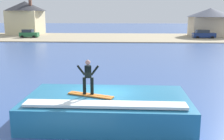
{
  "coord_description": "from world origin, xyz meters",
  "views": [
    {
      "loc": [
        1.25,
        -13.16,
        5.2
      ],
      "look_at": [
        0.3,
        3.58,
        1.68
      ],
      "focal_mm": 43.53,
      "sensor_mm": 36.0,
      "label": 1
    }
  ],
  "objects_px": {
    "surfer": "(88,75)",
    "house_with_chimney": "(26,16)",
    "car_near_shore": "(29,34)",
    "wave_crest": "(107,108)",
    "surfboard": "(91,95)",
    "house_gabled_white": "(210,20)",
    "car_far_shore": "(203,34)"
  },
  "relations": [
    {
      "from": "house_with_chimney",
      "to": "surfboard",
      "type": "bearing_deg",
      "value": -66.71
    },
    {
      "from": "surfer",
      "to": "house_with_chimney",
      "type": "xyz_separation_m",
      "value": [
        -23.09,
        53.84,
        2.15
      ]
    },
    {
      "from": "surfboard",
      "to": "car_far_shore",
      "type": "xyz_separation_m",
      "value": [
        17.32,
        44.76,
        -0.45
      ]
    },
    {
      "from": "house_with_chimney",
      "to": "car_far_shore",
      "type": "bearing_deg",
      "value": -12.71
    },
    {
      "from": "surfboard",
      "to": "car_near_shore",
      "type": "distance_m",
      "value": 48.19
    },
    {
      "from": "wave_crest",
      "to": "house_gabled_white",
      "type": "bearing_deg",
      "value": 68.89
    },
    {
      "from": "wave_crest",
      "to": "house_with_chimney",
      "type": "xyz_separation_m",
      "value": [
        -23.96,
        53.53,
        3.86
      ]
    },
    {
      "from": "house_with_chimney",
      "to": "house_gabled_white",
      "type": "distance_m",
      "value": 43.34
    },
    {
      "from": "house_gabled_white",
      "to": "car_near_shore",
      "type": "bearing_deg",
      "value": -171.46
    },
    {
      "from": "wave_crest",
      "to": "house_gabled_white",
      "type": "height_order",
      "value": "house_gabled_white"
    },
    {
      "from": "surfboard",
      "to": "wave_crest",
      "type": "bearing_deg",
      "value": 25.34
    },
    {
      "from": "wave_crest",
      "to": "house_gabled_white",
      "type": "relative_size",
      "value": 0.77
    },
    {
      "from": "car_near_shore",
      "to": "car_far_shore",
      "type": "distance_m",
      "value": 36.39
    },
    {
      "from": "car_near_shore",
      "to": "wave_crest",
      "type": "bearing_deg",
      "value": -65.69
    },
    {
      "from": "surfer",
      "to": "wave_crest",
      "type": "bearing_deg",
      "value": 19.68
    },
    {
      "from": "surfer",
      "to": "house_with_chimney",
      "type": "distance_m",
      "value": 58.62
    },
    {
      "from": "wave_crest",
      "to": "house_with_chimney",
      "type": "relative_size",
      "value": 0.78
    },
    {
      "from": "surfboard",
      "to": "house_with_chimney",
      "type": "relative_size",
      "value": 0.22
    },
    {
      "from": "wave_crest",
      "to": "car_near_shore",
      "type": "relative_size",
      "value": 2.06
    },
    {
      "from": "car_near_shore",
      "to": "house_with_chimney",
      "type": "height_order",
      "value": "house_with_chimney"
    },
    {
      "from": "surfer",
      "to": "house_gabled_white",
      "type": "height_order",
      "value": "house_gabled_white"
    },
    {
      "from": "car_far_shore",
      "to": "house_with_chimney",
      "type": "height_order",
      "value": "house_with_chimney"
    },
    {
      "from": "car_far_shore",
      "to": "house_gabled_white",
      "type": "height_order",
      "value": "house_gabled_white"
    },
    {
      "from": "car_near_shore",
      "to": "surfboard",
      "type": "bearing_deg",
      "value": -66.69
    },
    {
      "from": "surfboard",
      "to": "house_gabled_white",
      "type": "relative_size",
      "value": 0.22
    },
    {
      "from": "surfer",
      "to": "car_near_shore",
      "type": "distance_m",
      "value": 48.12
    },
    {
      "from": "surfboard",
      "to": "surfer",
      "type": "relative_size",
      "value": 1.38
    },
    {
      "from": "house_with_chimney",
      "to": "surfer",
      "type": "bearing_deg",
      "value": -66.79
    },
    {
      "from": "wave_crest",
      "to": "house_with_chimney",
      "type": "distance_m",
      "value": 58.78
    },
    {
      "from": "wave_crest",
      "to": "car_near_shore",
      "type": "bearing_deg",
      "value": 114.31
    },
    {
      "from": "car_near_shore",
      "to": "car_far_shore",
      "type": "bearing_deg",
      "value": 0.78
    },
    {
      "from": "house_gabled_white",
      "to": "wave_crest",
      "type": "bearing_deg",
      "value": -111.11
    }
  ]
}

